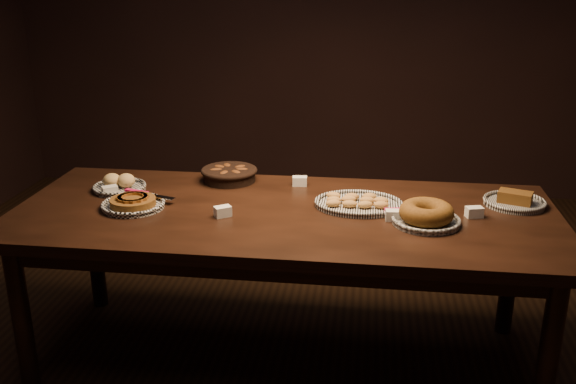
# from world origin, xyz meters

# --- Properties ---
(ground) EXTENTS (5.00, 5.00, 0.00)m
(ground) POSITION_xyz_m (0.00, 0.00, 0.00)
(ground) COLOR black
(ground) RESTS_ON ground
(buffet_table) EXTENTS (2.40, 1.00, 0.75)m
(buffet_table) POSITION_xyz_m (0.00, 0.00, 0.68)
(buffet_table) COLOR black
(buffet_table) RESTS_ON ground
(apple_tart_plate) EXTENTS (0.31, 0.29, 0.05)m
(apple_tart_plate) POSITION_xyz_m (-0.67, -0.05, 0.77)
(apple_tart_plate) COLOR white
(apple_tart_plate) RESTS_ON buffet_table
(madeleine_platter) EXTENTS (0.39, 0.32, 0.04)m
(madeleine_platter) POSITION_xyz_m (0.32, 0.10, 0.77)
(madeleine_platter) COLOR black
(madeleine_platter) RESTS_ON buffet_table
(bundt_cake_plate) EXTENTS (0.32, 0.29, 0.09)m
(bundt_cake_plate) POSITION_xyz_m (0.61, -0.07, 0.79)
(bundt_cake_plate) COLOR black
(bundt_cake_plate) RESTS_ON buffet_table
(croissant_basket) EXTENTS (0.29, 0.29, 0.07)m
(croissant_basket) POSITION_xyz_m (-0.33, 0.38, 0.79)
(croissant_basket) COLOR black
(croissant_basket) RESTS_ON buffet_table
(bread_roll_plate) EXTENTS (0.25, 0.25, 0.08)m
(bread_roll_plate) POSITION_xyz_m (-0.82, 0.18, 0.78)
(bread_roll_plate) COLOR white
(bread_roll_plate) RESTS_ON buffet_table
(loaf_plate) EXTENTS (0.28, 0.28, 0.06)m
(loaf_plate) POSITION_xyz_m (1.02, 0.20, 0.77)
(loaf_plate) COLOR black
(loaf_plate) RESTS_ON buffet_table
(tent_cards) EXTENTS (1.74, 0.52, 0.04)m
(tent_cards) POSITION_xyz_m (0.05, 0.06, 0.77)
(tent_cards) COLOR white
(tent_cards) RESTS_ON buffet_table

